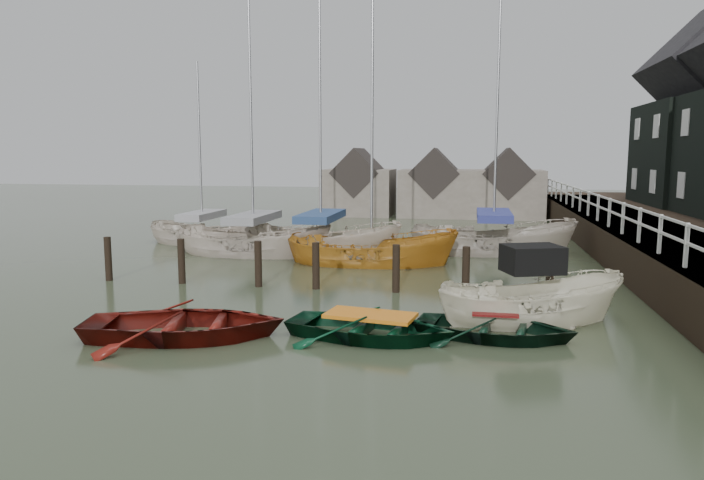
% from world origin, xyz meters
% --- Properties ---
extents(ground, '(120.00, 120.00, 0.00)m').
position_xyz_m(ground, '(0.00, 0.00, 0.00)').
color(ground, '#323A25').
rests_on(ground, ground).
extents(pier, '(3.04, 32.00, 2.70)m').
position_xyz_m(pier, '(9.48, 10.00, 0.71)').
color(pier, black).
rests_on(pier, ground).
extents(mooring_pilings, '(13.72, 0.22, 1.80)m').
position_xyz_m(mooring_pilings, '(-1.11, 3.00, 0.50)').
color(mooring_pilings, black).
rests_on(mooring_pilings, ground).
extents(far_sheds, '(14.00, 4.08, 4.39)m').
position_xyz_m(far_sheds, '(0.83, 26.00, 1.86)').
color(far_sheds, '#665B51').
rests_on(far_sheds, ground).
extents(rowboat_red, '(4.93, 3.99, 0.90)m').
position_xyz_m(rowboat_red, '(-2.80, -2.43, 0.00)').
color(rowboat_red, '#5F130D').
rests_on(rowboat_red, ground).
extents(rowboat_green, '(4.10, 3.23, 0.77)m').
position_xyz_m(rowboat_green, '(1.20, -1.72, 0.00)').
color(rowboat_green, '#08321C').
rests_on(rowboat_green, ground).
extents(rowboat_dkgreen, '(3.80, 2.99, 0.72)m').
position_xyz_m(rowboat_dkgreen, '(3.88, -1.17, 0.00)').
color(rowboat_dkgreen, black).
rests_on(rowboat_dkgreen, ground).
extents(motorboat, '(4.91, 3.19, 2.74)m').
position_xyz_m(motorboat, '(4.76, 0.20, 0.09)').
color(motorboat, silver).
rests_on(motorboat, ground).
extents(sailboat_a, '(6.58, 2.74, 11.14)m').
position_xyz_m(sailboat_a, '(-5.22, 8.80, 0.06)').
color(sailboat_a, beige).
rests_on(sailboat_a, ground).
extents(sailboat_b, '(6.88, 3.19, 12.37)m').
position_xyz_m(sailboat_b, '(-2.60, 9.45, 0.06)').
color(sailboat_b, beige).
rests_on(sailboat_b, ground).
extents(sailboat_c, '(6.36, 2.60, 11.18)m').
position_xyz_m(sailboat_c, '(-0.25, 7.59, 0.01)').
color(sailboat_c, '#B47521').
rests_on(sailboat_c, ground).
extents(sailboat_d, '(7.00, 3.42, 11.74)m').
position_xyz_m(sailboat_d, '(4.22, 11.01, 0.06)').
color(sailboat_d, '#BDB0A1').
rests_on(sailboat_d, ground).
extents(sailboat_e, '(5.91, 3.40, 9.03)m').
position_xyz_m(sailboat_e, '(-8.47, 11.19, 0.06)').
color(sailboat_e, beige).
rests_on(sailboat_e, ground).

